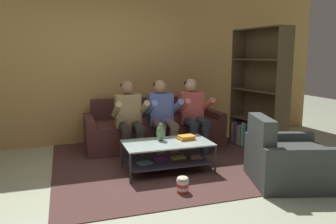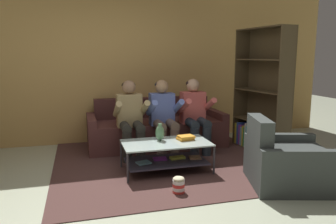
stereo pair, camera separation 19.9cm
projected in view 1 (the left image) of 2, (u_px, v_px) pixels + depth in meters
ground at (143, 193)px, 3.72m from camera, size 16.80×16.80×0.00m
back_partition at (109, 61)px, 5.78m from camera, size 8.40×0.12×2.90m
couch at (154, 130)px, 5.63m from camera, size 2.30×0.86×0.81m
person_seated_left at (129, 116)px, 4.93m from camera, size 0.50×0.58×1.17m
person_seated_middle at (162, 114)px, 5.09m from camera, size 0.50×0.58×1.17m
person_seated_right at (193, 112)px, 5.25m from camera, size 0.50×0.58×1.17m
coffee_table at (168, 152)px, 4.38m from camera, size 1.16×0.64×0.40m
area_rug at (162, 159)px, 4.94m from camera, size 3.14×3.24×0.01m
vase at (161, 133)px, 4.43m from camera, size 0.12×0.12×0.23m
book_stack at (186, 138)px, 4.49m from camera, size 0.24×0.19×0.06m
bookshelf at (258, 106)px, 5.39m from camera, size 0.46×1.11×1.97m
armchair at (287, 161)px, 3.97m from camera, size 1.09×1.07×0.83m
popcorn_tub at (183, 185)px, 3.71m from camera, size 0.14×0.14×0.20m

